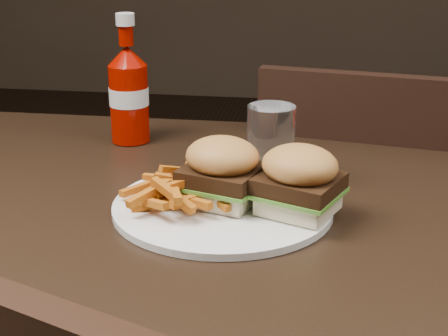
# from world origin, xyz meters

# --- Properties ---
(dining_table) EXTENTS (1.20, 0.80, 0.04)m
(dining_table) POSITION_xyz_m (0.00, 0.00, 0.73)
(dining_table) COLOR black
(dining_table) RESTS_ON ground
(chair_far) EXTENTS (0.46, 0.46, 0.04)m
(chair_far) POSITION_xyz_m (0.27, 0.50, 0.43)
(chair_far) COLOR black
(chair_far) RESTS_ON ground
(plate) EXTENTS (0.26, 0.26, 0.01)m
(plate) POSITION_xyz_m (0.04, 0.03, 0.76)
(plate) COLOR white
(plate) RESTS_ON dining_table
(sandwich_half_a) EXTENTS (0.10, 0.09, 0.02)m
(sandwich_half_a) POSITION_xyz_m (0.04, 0.03, 0.77)
(sandwich_half_a) COLOR beige
(sandwich_half_a) RESTS_ON plate
(sandwich_half_b) EXTENTS (0.10, 0.10, 0.02)m
(sandwich_half_b) POSITION_xyz_m (0.13, 0.02, 0.77)
(sandwich_half_b) COLOR beige
(sandwich_half_b) RESTS_ON plate
(fries_pile) EXTENTS (0.13, 0.13, 0.05)m
(fries_pile) POSITION_xyz_m (-0.01, 0.03, 0.78)
(fries_pile) COLOR #AD561A
(fries_pile) RESTS_ON plate
(ketchup_bottle) EXTENTS (0.07, 0.07, 0.12)m
(ketchup_bottle) POSITION_xyz_m (-0.14, 0.27, 0.81)
(ketchup_bottle) COLOR #8F0900
(ketchup_bottle) RESTS_ON dining_table
(tumbler) EXTENTS (0.06, 0.06, 0.10)m
(tumbler) POSITION_xyz_m (0.09, 0.13, 0.81)
(tumbler) COLOR white
(tumbler) RESTS_ON dining_table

